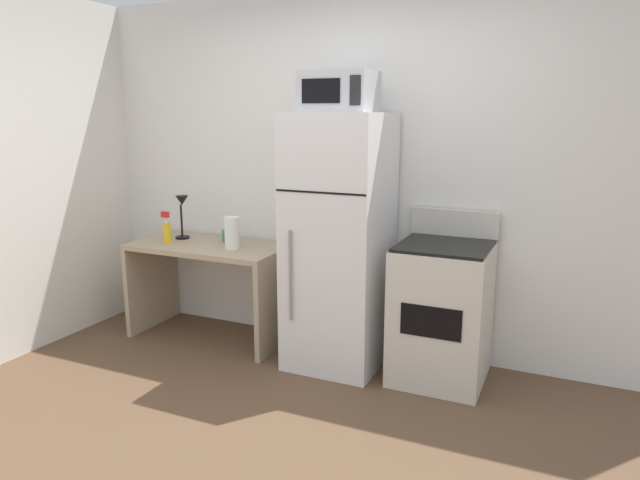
{
  "coord_description": "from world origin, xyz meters",
  "views": [
    {
      "loc": [
        1.46,
        -2.25,
        1.74
      ],
      "look_at": [
        -0.05,
        1.1,
        0.92
      ],
      "focal_mm": 32.12,
      "sensor_mm": 36.0,
      "label": 1
    }
  ],
  "objects_px": {
    "desk": "(210,272)",
    "coffee_mug": "(227,236)",
    "oven_range": "(442,311)",
    "refrigerator": "(339,242)",
    "desk_lamp": "(182,210)",
    "microwave": "(339,92)",
    "spray_bottle": "(167,231)",
    "paper_towel_roll": "(232,233)"
  },
  "relations": [
    {
      "from": "microwave",
      "to": "desk",
      "type": "bearing_deg",
      "value": 177.75
    },
    {
      "from": "refrigerator",
      "to": "oven_range",
      "type": "xyz_separation_m",
      "value": [
        0.72,
        0.03,
        -0.41
      ]
    },
    {
      "from": "desk_lamp",
      "to": "microwave",
      "type": "bearing_deg",
      "value": -4.59
    },
    {
      "from": "coffee_mug",
      "to": "microwave",
      "type": "bearing_deg",
      "value": -10.01
    },
    {
      "from": "coffee_mug",
      "to": "spray_bottle",
      "type": "xyz_separation_m",
      "value": [
        -0.39,
        -0.24,
        0.05
      ]
    },
    {
      "from": "coffee_mug",
      "to": "oven_range",
      "type": "xyz_separation_m",
      "value": [
        1.74,
        -0.13,
        -0.33
      ]
    },
    {
      "from": "coffee_mug",
      "to": "oven_range",
      "type": "height_order",
      "value": "oven_range"
    },
    {
      "from": "paper_towel_roll",
      "to": "oven_range",
      "type": "bearing_deg",
      "value": 2.17
    },
    {
      "from": "desk",
      "to": "coffee_mug",
      "type": "bearing_deg",
      "value": 61.22
    },
    {
      "from": "paper_towel_roll",
      "to": "desk",
      "type": "bearing_deg",
      "value": 168.54
    },
    {
      "from": "desk_lamp",
      "to": "oven_range",
      "type": "distance_m",
      "value": 2.17
    },
    {
      "from": "desk_lamp",
      "to": "refrigerator",
      "type": "height_order",
      "value": "refrigerator"
    },
    {
      "from": "desk",
      "to": "paper_towel_roll",
      "type": "distance_m",
      "value": 0.42
    },
    {
      "from": "spray_bottle",
      "to": "oven_range",
      "type": "xyz_separation_m",
      "value": [
        2.13,
        0.11,
        -0.38
      ]
    },
    {
      "from": "coffee_mug",
      "to": "refrigerator",
      "type": "xyz_separation_m",
      "value": [
        1.02,
        -0.16,
        0.07
      ]
    },
    {
      "from": "spray_bottle",
      "to": "paper_towel_roll",
      "type": "height_order",
      "value": "spray_bottle"
    },
    {
      "from": "coffee_mug",
      "to": "microwave",
      "type": "distance_m",
      "value": 1.49
    },
    {
      "from": "desk_lamp",
      "to": "microwave",
      "type": "height_order",
      "value": "microwave"
    },
    {
      "from": "oven_range",
      "to": "spray_bottle",
      "type": "bearing_deg",
      "value": -177.02
    },
    {
      "from": "microwave",
      "to": "oven_range",
      "type": "xyz_separation_m",
      "value": [
        0.72,
        0.05,
        -1.41
      ]
    },
    {
      "from": "desk",
      "to": "microwave",
      "type": "xyz_separation_m",
      "value": [
        1.09,
        -0.04,
        1.35
      ]
    },
    {
      "from": "desk",
      "to": "microwave",
      "type": "height_order",
      "value": "microwave"
    },
    {
      "from": "desk",
      "to": "spray_bottle",
      "type": "bearing_deg",
      "value": -162.39
    },
    {
      "from": "desk_lamp",
      "to": "refrigerator",
      "type": "relative_size",
      "value": 0.2
    },
    {
      "from": "desk_lamp",
      "to": "spray_bottle",
      "type": "relative_size",
      "value": 1.42
    },
    {
      "from": "desk_lamp",
      "to": "microwave",
      "type": "xyz_separation_m",
      "value": [
        1.39,
        -0.11,
        0.88
      ]
    },
    {
      "from": "coffee_mug",
      "to": "paper_towel_roll",
      "type": "relative_size",
      "value": 0.4
    },
    {
      "from": "desk",
      "to": "paper_towel_roll",
      "type": "xyz_separation_m",
      "value": [
        0.24,
        -0.05,
        0.34
      ]
    },
    {
      "from": "paper_towel_roll",
      "to": "microwave",
      "type": "relative_size",
      "value": 0.52
    },
    {
      "from": "spray_bottle",
      "to": "refrigerator",
      "type": "bearing_deg",
      "value": 3.23
    },
    {
      "from": "paper_towel_roll",
      "to": "oven_range",
      "type": "xyz_separation_m",
      "value": [
        1.57,
        0.06,
        -0.4
      ]
    },
    {
      "from": "spray_bottle",
      "to": "paper_towel_roll",
      "type": "bearing_deg",
      "value": 5.25
    },
    {
      "from": "refrigerator",
      "to": "oven_range",
      "type": "bearing_deg",
      "value": 2.5
    },
    {
      "from": "spray_bottle",
      "to": "paper_towel_roll",
      "type": "relative_size",
      "value": 1.04
    },
    {
      "from": "coffee_mug",
      "to": "paper_towel_roll",
      "type": "xyz_separation_m",
      "value": [
        0.17,
        -0.19,
        0.07
      ]
    },
    {
      "from": "coffee_mug",
      "to": "refrigerator",
      "type": "relative_size",
      "value": 0.05
    },
    {
      "from": "paper_towel_roll",
      "to": "refrigerator",
      "type": "bearing_deg",
      "value": 1.88
    },
    {
      "from": "coffee_mug",
      "to": "refrigerator",
      "type": "height_order",
      "value": "refrigerator"
    },
    {
      "from": "desk_lamp",
      "to": "paper_towel_roll",
      "type": "relative_size",
      "value": 1.47
    },
    {
      "from": "desk_lamp",
      "to": "coffee_mug",
      "type": "height_order",
      "value": "desk_lamp"
    },
    {
      "from": "microwave",
      "to": "oven_range",
      "type": "bearing_deg",
      "value": 4.18
    },
    {
      "from": "spray_bottle",
      "to": "refrigerator",
      "type": "relative_size",
      "value": 0.14
    }
  ]
}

